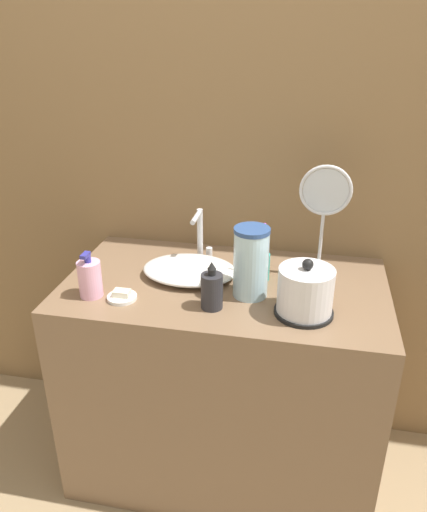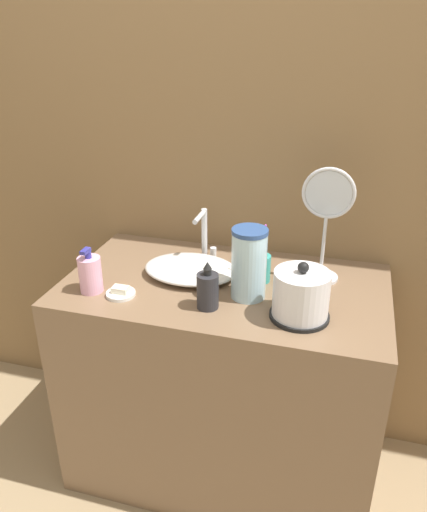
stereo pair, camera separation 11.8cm
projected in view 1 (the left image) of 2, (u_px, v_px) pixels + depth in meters
wall_back at (242, 125)px, 1.80m from camera, size 6.00×0.04×2.60m
vanity_counter at (224, 379)px, 1.89m from camera, size 1.10×0.62×0.82m
sink_basin at (190, 270)px, 1.75m from camera, size 0.33×0.25×0.05m
faucet at (201, 233)px, 1.85m from camera, size 0.06×0.13×0.19m
electric_kettle at (305, 293)px, 1.51m from camera, size 0.18×0.18×0.19m
toothbrush_cup at (260, 266)px, 1.72m from camera, size 0.07×0.07×0.21m
lotion_bottle at (90, 278)px, 1.61m from camera, size 0.08×0.08×0.16m
shampoo_bottle at (212, 290)px, 1.54m from camera, size 0.07×0.07×0.16m
soap_dish at (122, 296)px, 1.61m from camera, size 0.10×0.10×0.03m
vanity_mirror at (323, 214)px, 1.68m from camera, size 0.17×0.12×0.40m
water_pitcher at (251, 262)px, 1.59m from camera, size 0.11×0.11×0.24m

